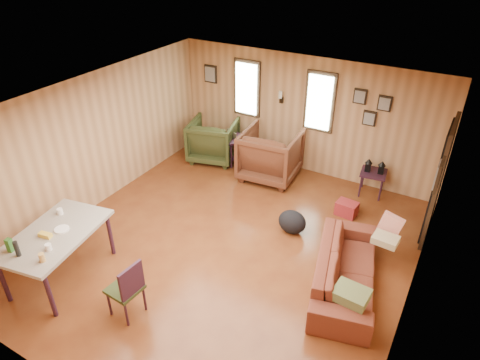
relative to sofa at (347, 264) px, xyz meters
The scene contains 11 objects.
room 1.92m from the sofa, behind, with size 5.54×6.04×2.44m.
sofa is the anchor object (origin of this frame).
recliner_brown 3.23m from the sofa, 135.72° to the left, with size 1.09×1.02×1.12m, color #532A18.
recliner_green 4.42m from the sofa, 147.83° to the left, with size 0.97×0.91×1.00m, color #2F3518.
end_table 4.14m from the sofa, 143.55° to the left, with size 0.71×0.69×0.72m.
side_table 2.66m from the sofa, 97.09° to the left, with size 0.52×0.52×0.74m.
cooler 1.82m from the sofa, 106.64° to the left, with size 0.39×0.30×0.26m.
backpack 1.41m from the sofa, 146.15° to the left, with size 0.57×0.50×0.41m.
sofa_pillows 0.34m from the sofa, 23.07° to the left, with size 0.53×1.86×0.38m.
dining_table 4.12m from the sofa, 152.96° to the right, with size 1.18×1.68×1.01m.
dining_chair 2.99m from the sofa, 139.96° to the right, with size 0.43×0.43×0.88m.
Camera 1 is at (2.85, -4.58, 4.50)m, focal length 32.00 mm.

